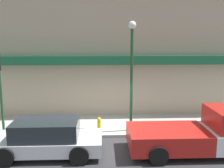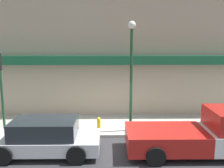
% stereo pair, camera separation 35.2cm
% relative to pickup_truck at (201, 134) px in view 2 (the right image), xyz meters
% --- Properties ---
extents(ground_plane, '(80.00, 80.00, 0.00)m').
position_rel_pickup_truck_xyz_m(ground_plane, '(-3.81, 1.62, -0.80)').
color(ground_plane, '#2D2D30').
extents(sidewalk, '(36.00, 3.21, 0.12)m').
position_rel_pickup_truck_xyz_m(sidewalk, '(-3.81, 3.23, -0.74)').
color(sidewalk, '#ADA89E').
rests_on(sidewalk, ground).
extents(building, '(19.80, 3.80, 11.14)m').
position_rel_pickup_truck_xyz_m(building, '(-3.83, 6.31, 3.39)').
color(building, tan).
rests_on(building, ground).
extents(pickup_truck, '(5.24, 2.26, 1.82)m').
position_rel_pickup_truck_xyz_m(pickup_truck, '(0.00, 0.00, 0.00)').
color(pickup_truck, white).
rests_on(pickup_truck, ground).
extents(parked_car, '(4.34, 1.98, 1.43)m').
position_rel_pickup_truck_xyz_m(parked_car, '(-6.25, -0.00, -0.10)').
color(parked_car, silver).
rests_on(parked_car, ground).
extents(fire_hydrant, '(0.19, 0.19, 0.63)m').
position_rel_pickup_truck_xyz_m(fire_hydrant, '(-4.20, 2.38, -0.36)').
color(fire_hydrant, yellow).
rests_on(fire_hydrant, sidewalk).
extents(street_lamp, '(0.36, 0.36, 5.25)m').
position_rel_pickup_truck_xyz_m(street_lamp, '(-2.64, 2.22, 2.63)').
color(street_lamp, '#1E4728').
rests_on(street_lamp, sidewalk).
extents(traffic_light, '(0.28, 0.42, 3.79)m').
position_rel_pickup_truck_xyz_m(traffic_light, '(-8.85, 2.27, 1.93)').
color(traffic_light, '#1E4728').
rests_on(traffic_light, sidewalk).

